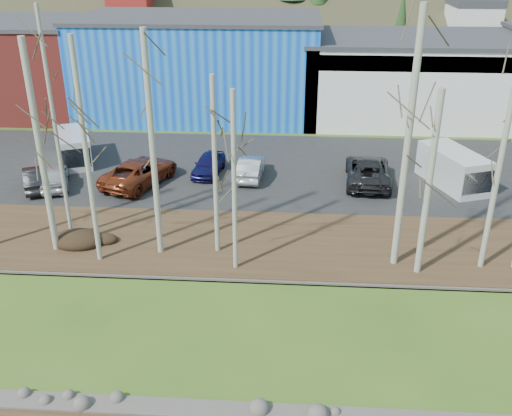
# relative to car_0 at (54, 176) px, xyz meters

# --- Properties ---
(near_bank_rocks) EXTENTS (80.00, 0.80, 0.50)m
(near_bank_rocks) POSITION_rel_car_0_xyz_m (12.40, -17.70, -0.84)
(near_bank_rocks) COLOR #47423D
(near_bank_rocks) RESTS_ON ground
(river) EXTENTS (80.00, 8.00, 0.90)m
(river) POSITION_rel_car_0_xyz_m (12.40, -13.60, -0.84)
(river) COLOR black
(river) RESTS_ON ground
(far_bank_rocks) EXTENTS (80.00, 0.80, 0.46)m
(far_bank_rocks) POSITION_rel_car_0_xyz_m (12.40, -9.50, -0.84)
(far_bank_rocks) COLOR #47423D
(far_bank_rocks) RESTS_ON ground
(far_bank) EXTENTS (80.00, 7.00, 0.15)m
(far_bank) POSITION_rel_car_0_xyz_m (12.40, -6.30, -0.77)
(far_bank) COLOR #382616
(far_bank) RESTS_ON ground
(parking_lot) EXTENTS (80.00, 14.00, 0.14)m
(parking_lot) POSITION_rel_car_0_xyz_m (12.40, 4.20, -0.77)
(parking_lot) COLOR black
(parking_lot) RESTS_ON ground
(building_brick) EXTENTS (16.32, 12.24, 7.80)m
(building_brick) POSITION_rel_car_0_xyz_m (-11.60, 18.20, 3.06)
(building_brick) COLOR maroon
(building_brick) RESTS_ON ground
(building_blue) EXTENTS (20.40, 12.24, 8.30)m
(building_blue) POSITION_rel_car_0_xyz_m (6.40, 18.20, 3.31)
(building_blue) COLOR blue
(building_blue) RESTS_ON ground
(building_white) EXTENTS (18.36, 12.24, 6.80)m
(building_white) POSITION_rel_car_0_xyz_m (24.40, 18.18, 2.57)
(building_white) COLOR silver
(building_white) RESTS_ON ground
(dirt_mound) EXTENTS (2.61, 1.84, 0.51)m
(dirt_mound) POSITION_rel_car_0_xyz_m (4.00, -7.11, -0.44)
(dirt_mound) COLOR black
(dirt_mound) RESTS_ON far_bank
(birch_1) EXTENTS (0.19, 0.19, 11.35)m
(birch_1) POSITION_rel_car_0_xyz_m (3.35, -6.30, 4.98)
(birch_1) COLOR #B4B1A3
(birch_1) RESTS_ON far_bank
(birch_2) EXTENTS (0.30, 0.30, 10.15)m
(birch_2) POSITION_rel_car_0_xyz_m (3.09, -7.68, 4.38)
(birch_2) COLOR #B4B1A3
(birch_2) RESTS_ON far_bank
(birch_3) EXTENTS (0.23, 0.23, 10.39)m
(birch_3) POSITION_rel_car_0_xyz_m (5.56, -8.52, 4.50)
(birch_3) COLOR #B4B1A3
(birch_3) RESTS_ON far_bank
(birch_4) EXTENTS (0.28, 0.28, 10.55)m
(birch_4) POSITION_rel_car_0_xyz_m (8.29, -7.61, 4.58)
(birch_4) COLOR #B4B1A3
(birch_4) RESTS_ON far_bank
(birch_5) EXTENTS (0.23, 0.23, 8.59)m
(birch_5) POSITION_rel_car_0_xyz_m (11.05, -7.29, 3.60)
(birch_5) COLOR #B4B1A3
(birch_5) RESTS_ON far_bank
(birch_6) EXTENTS (0.21, 0.21, 8.34)m
(birch_6) POSITION_rel_car_0_xyz_m (12.09, -8.84, 3.48)
(birch_6) COLOR #B4B1A3
(birch_6) RESTS_ON far_bank
(birch_7) EXTENTS (0.31, 0.31, 11.63)m
(birch_7) POSITION_rel_car_0_xyz_m (19.49, -7.92, 5.12)
(birch_7) COLOR #B4B1A3
(birch_7) RESTS_ON far_bank
(birch_8) EXTENTS (0.29, 0.29, 8.47)m
(birch_8) POSITION_rel_car_0_xyz_m (20.45, -8.64, 3.54)
(birch_8) COLOR #B4B1A3
(birch_8) RESTS_ON far_bank
(birch_10) EXTENTS (0.25, 0.25, 12.33)m
(birch_10) POSITION_rel_car_0_xyz_m (23.49, -7.97, 5.47)
(birch_10) COLOR #B4B1A3
(birch_10) RESTS_ON far_bank
(car_0) EXTENTS (2.95, 4.44, 1.40)m
(car_0) POSITION_rel_car_0_xyz_m (0.00, 0.00, 0.00)
(car_0) COLOR silver
(car_0) RESTS_ON parking_lot
(car_1) EXTENTS (3.03, 4.22, 1.32)m
(car_1) POSITION_rel_car_0_xyz_m (-1.05, -0.28, -0.04)
(car_1) COLOR black
(car_1) RESTS_ON parking_lot
(car_2) EXTENTS (4.49, 6.30, 1.60)m
(car_2) POSITION_rel_car_0_xyz_m (5.14, 0.82, 0.10)
(car_2) COLOR maroon
(car_2) RESTS_ON parking_lot
(car_3) EXTENTS (2.06, 4.06, 1.32)m
(car_3) POSITION_rel_car_0_xyz_m (9.16, 2.79, -0.04)
(car_3) COLOR #111044
(car_3) RESTS_ON parking_lot
(car_4) EXTENTS (1.66, 4.20, 1.36)m
(car_4) POSITION_rel_car_0_xyz_m (11.94, 2.30, -0.02)
(car_4) COLOR #B6B5B8
(car_4) RESTS_ON parking_lot
(car_5) EXTENTS (3.02, 5.90, 1.59)m
(car_5) POSITION_rel_car_0_xyz_m (19.30, 1.98, 0.09)
(car_5) COLOR black
(car_5) RESTS_ON parking_lot
(van_white) EXTENTS (3.71, 5.44, 2.20)m
(van_white) POSITION_rel_car_0_xyz_m (24.54, 1.78, 0.40)
(van_white) COLOR white
(van_white) RESTS_ON parking_lot
(van_grey) EXTENTS (3.59, 5.08, 2.05)m
(van_grey) POSITION_rel_car_0_xyz_m (-0.21, 4.27, 0.32)
(van_grey) COLOR silver
(van_grey) RESTS_ON parking_lot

